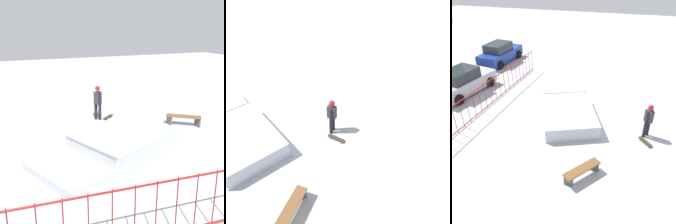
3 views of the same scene
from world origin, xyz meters
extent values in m
plane|color=#B2B7C1|center=(0.00, 0.00, 0.00)|extent=(60.00, 60.00, 0.00)
cube|color=silver|center=(-0.74, 0.93, 0.35)|extent=(4.31, 3.76, 0.70)
cylinder|color=black|center=(-1.12, -2.90, 0.41)|extent=(0.15, 0.15, 0.82)
cylinder|color=black|center=(-0.97, -3.06, 0.41)|extent=(0.15, 0.15, 0.82)
cube|color=#2D2D33|center=(-1.04, -2.98, 1.12)|extent=(0.42, 0.43, 0.60)
cylinder|color=#2D2D33|center=(-1.17, -2.86, 1.12)|extent=(0.09, 0.09, 0.60)
cylinder|color=#2D2D33|center=(-0.92, -3.10, 1.12)|extent=(0.09, 0.09, 0.60)
sphere|color=tan|center=(-1.04, -2.98, 1.57)|extent=(0.22, 0.22, 0.22)
sphere|color=#A51919|center=(-1.04, -2.98, 1.60)|extent=(0.25, 0.25, 0.25)
cube|color=#3F2D1E|center=(-1.61, -2.99, 0.08)|extent=(0.74, 0.67, 0.02)
cylinder|color=silver|center=(-1.47, -2.72, 0.03)|extent=(0.06, 0.06, 0.06)
cylinder|color=silver|center=(-1.32, -2.89, 0.03)|extent=(0.06, 0.06, 0.06)
cylinder|color=silver|center=(-1.90, -3.08, 0.03)|extent=(0.06, 0.06, 0.06)
cylinder|color=silver|center=(-1.75, -3.26, 0.03)|extent=(0.06, 0.06, 0.06)
cube|color=brown|center=(-4.46, -0.58, 0.45)|extent=(1.50, 1.31, 0.06)
cube|color=#4C4C51|center=(-3.95, -0.98, 0.21)|extent=(0.08, 0.36, 0.42)
camera|label=1|loc=(3.71, 10.26, 4.64)|focal=47.03mm
camera|label=2|loc=(-8.60, -0.81, 7.47)|focal=37.57mm
camera|label=3|loc=(-11.18, -1.72, 7.29)|focal=39.29mm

